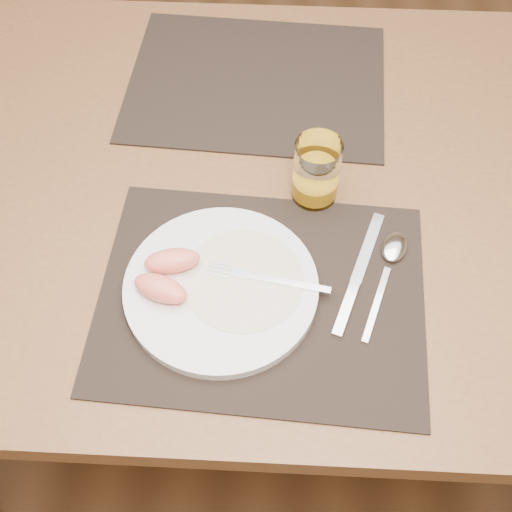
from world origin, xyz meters
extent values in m
plane|color=brown|center=(0.00, 0.00, 0.00)|extent=(5.00, 5.00, 0.00)
cube|color=brown|center=(0.00, 0.00, 0.73)|extent=(1.40, 0.90, 0.04)
cylinder|color=brown|center=(-0.62, 0.37, 0.35)|extent=(0.06, 0.06, 0.71)
cube|color=black|center=(0.00, -0.22, 0.75)|extent=(0.47, 0.37, 0.00)
cube|color=black|center=(-0.03, 0.22, 0.75)|extent=(0.47, 0.38, 0.00)
cylinder|color=white|center=(-0.06, -0.22, 0.76)|extent=(0.27, 0.27, 0.02)
cylinder|color=white|center=(-0.03, -0.21, 0.77)|extent=(0.17, 0.17, 0.00)
cube|color=silver|center=(0.04, -0.21, 0.77)|extent=(0.12, 0.03, 0.00)
cube|color=silver|center=(-0.03, -0.20, 0.77)|extent=(0.03, 0.02, 0.00)
cube|color=silver|center=(-0.06, -0.19, 0.77)|extent=(0.04, 0.03, 0.00)
cube|color=silver|center=(0.15, -0.13, 0.76)|extent=(0.06, 0.13, 0.00)
cube|color=silver|center=(0.12, -0.24, 0.76)|extent=(0.04, 0.09, 0.01)
cube|color=silver|center=(0.16, -0.23, 0.76)|extent=(0.05, 0.12, 0.00)
ellipsoid|color=silver|center=(0.19, -0.13, 0.76)|extent=(0.05, 0.06, 0.01)
cylinder|color=white|center=(0.07, -0.03, 0.81)|extent=(0.07, 0.07, 0.11)
cylinder|color=#FFAD15|center=(0.07, -0.03, 0.77)|extent=(0.06, 0.06, 0.03)
ellipsoid|color=#FB7E66|center=(-0.14, -0.24, 0.79)|extent=(0.09, 0.06, 0.03)
ellipsoid|color=#FB7E66|center=(-0.13, -0.19, 0.79)|extent=(0.08, 0.05, 0.03)
camera|label=1|loc=(0.01, -0.67, 1.52)|focal=45.00mm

